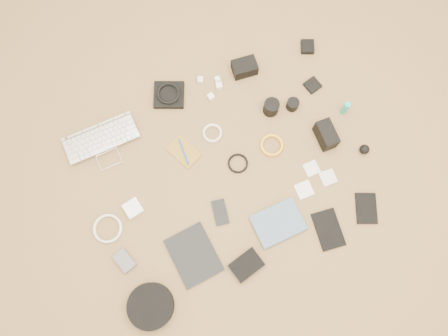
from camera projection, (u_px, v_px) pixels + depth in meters
name	position (u px, v px, depth m)	size (l,w,h in m)	color
room_shell	(234.00, 34.00, 0.89)	(4.04, 4.04, 2.58)	brown
laptop	(105.00, 148.00, 2.12)	(0.36, 0.25, 0.03)	silver
headphone_pouch	(169.00, 95.00, 2.19)	(0.15, 0.14, 0.03)	black
headphones	(168.00, 93.00, 2.17)	(0.12, 0.12, 0.02)	black
charger_a	(200.00, 80.00, 2.21)	(0.03, 0.03, 0.03)	white
charger_b	(217.00, 79.00, 2.22)	(0.03, 0.03, 0.02)	white
charger_c	(219.00, 86.00, 2.20)	(0.03, 0.03, 0.03)	white
charger_d	(211.00, 97.00, 2.19)	(0.03, 0.03, 0.03)	white
dslr_camera	(244.00, 68.00, 2.21)	(0.12, 0.08, 0.07)	black
lens_pouch	(307.00, 47.00, 2.26)	(0.07, 0.07, 0.03)	black
notebook_olive	(184.00, 152.00, 2.13)	(0.10, 0.15, 0.01)	olive
pen_blue	(184.00, 151.00, 2.12)	(0.01, 0.01, 0.14)	#1441A3
cable_white_a	(212.00, 133.00, 2.15)	(0.10, 0.10, 0.01)	white
lens_a	(271.00, 107.00, 2.15)	(0.08, 0.08, 0.08)	black
lens_b	(293.00, 104.00, 2.16)	(0.06, 0.06, 0.06)	black
card_reader	(312.00, 85.00, 2.21)	(0.07, 0.07, 0.02)	black
power_brick	(133.00, 208.00, 2.05)	(0.08, 0.08, 0.03)	white
cable_white_b	(108.00, 229.00, 2.03)	(0.14, 0.14, 0.01)	white
cable_black	(238.00, 164.00, 2.11)	(0.10, 0.10, 0.01)	black
cable_yellow	(272.00, 146.00, 2.13)	(0.11, 0.11, 0.01)	gold
flash	(326.00, 135.00, 2.10)	(0.07, 0.13, 0.10)	black
lens_cleaner	(345.00, 108.00, 2.14)	(0.03, 0.03, 0.10)	#1AAA9F
battery_charger	(125.00, 261.00, 1.99)	(0.06, 0.10, 0.03)	#555559
tablet	(194.00, 255.00, 2.00)	(0.19, 0.25, 0.01)	black
phone	(220.00, 212.00, 2.05)	(0.06, 0.12, 0.01)	black
filter_case_left	(304.00, 190.00, 2.08)	(0.08, 0.08, 0.01)	silver
filter_case_mid	(312.00, 169.00, 2.11)	(0.07, 0.07, 0.01)	silver
filter_case_right	(328.00, 178.00, 2.10)	(0.07, 0.07, 0.01)	silver
air_blower	(364.00, 149.00, 2.11)	(0.05, 0.05, 0.05)	black
headphone_case	(151.00, 306.00, 1.93)	(0.20, 0.20, 0.06)	black
drive_case	(246.00, 265.00, 1.98)	(0.14, 0.10, 0.03)	black
paperback	(286.00, 240.00, 2.02)	(0.17, 0.22, 0.02)	#455F76
notebook_black_a	(328.00, 229.00, 2.03)	(0.11, 0.18, 0.01)	black
notebook_black_b	(366.00, 208.00, 2.06)	(0.10, 0.15, 0.01)	black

